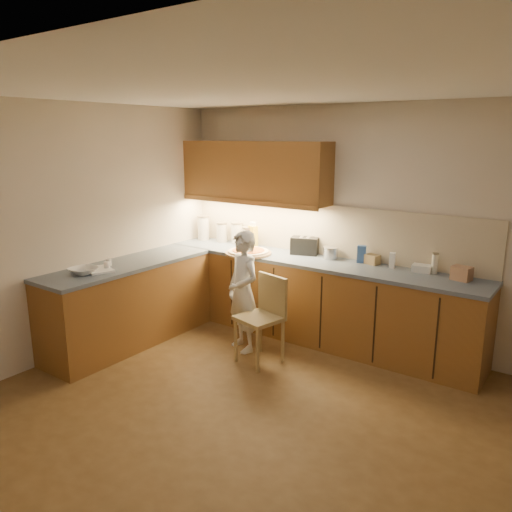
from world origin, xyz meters
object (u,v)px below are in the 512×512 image
Objects in this scene: child at (243,291)px; oil_jug at (253,236)px; pizza_on_board at (248,252)px; wooden_chair at (264,312)px; toaster at (305,246)px.

child is 1.05m from oil_jug.
pizza_on_board is at bearing 144.47° from child.
oil_jug reaches higher than wooden_chair.
toaster is at bearing 99.29° from child.
oil_jug reaches higher than toaster.
oil_jug is at bearing 144.59° from wooden_chair.
wooden_chair is at bearing -43.19° from pizza_on_board.
oil_jug reaches higher than pizza_on_board.
child is (0.30, -0.51, -0.29)m from pizza_on_board.
wooden_chair is at bearing -48.77° from oil_jug.
pizza_on_board is 0.98m from wooden_chair.
wooden_chair is (0.64, -0.60, -0.43)m from pizza_on_board.
pizza_on_board is at bearing -62.14° from oil_jug.
toaster is at bearing 4.00° from oil_jug.
oil_jug is (-0.82, 0.93, 0.55)m from wooden_chair.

